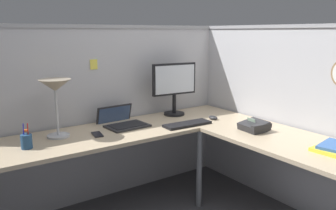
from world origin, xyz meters
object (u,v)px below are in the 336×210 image
(cell_phone, at_px, (97,134))
(book_stack, at_px, (335,148))
(laptop, at_px, (121,122))
(office_phone, at_px, (254,126))
(pen_cup, at_px, (27,141))
(computer_mouse, at_px, (213,118))
(keyboard, at_px, (187,124))
(monitor, at_px, (174,85))
(desk_lamp_dome, at_px, (55,90))

(cell_phone, bearing_deg, book_stack, -36.87)
(laptop, height_order, office_phone, laptop)
(cell_phone, bearing_deg, pen_cup, -167.96)
(computer_mouse, bearing_deg, office_phone, -87.15)
(computer_mouse, bearing_deg, laptop, 157.48)
(keyboard, distance_m, computer_mouse, 0.32)
(monitor, distance_m, cell_phone, 0.95)
(desk_lamp_dome, bearing_deg, monitor, 3.58)
(keyboard, xyz_separation_m, office_phone, (0.34, -0.44, 0.03))
(monitor, relative_size, cell_phone, 3.47)
(monitor, relative_size, desk_lamp_dome, 1.12)
(desk_lamp_dome, height_order, cell_phone, desk_lamp_dome)
(keyboard, bearing_deg, pen_cup, 175.23)
(keyboard, distance_m, book_stack, 1.16)
(laptop, relative_size, pen_cup, 2.22)
(desk_lamp_dome, bearing_deg, laptop, 4.27)
(desk_lamp_dome, height_order, pen_cup, desk_lamp_dome)
(monitor, height_order, keyboard, monitor)
(laptop, xyz_separation_m, office_phone, (0.80, -0.79, 0.01))
(book_stack, bearing_deg, office_phone, 97.17)
(desk_lamp_dome, height_order, book_stack, desk_lamp_dome)
(monitor, xyz_separation_m, pen_cup, (-1.41, -0.22, -0.24))
(laptop, bearing_deg, computer_mouse, -22.52)
(office_phone, xyz_separation_m, book_stack, (0.08, -0.64, -0.02))
(laptop, xyz_separation_m, cell_phone, (-0.30, -0.17, -0.02))
(monitor, bearing_deg, cell_phone, -167.36)
(monitor, bearing_deg, keyboard, -109.51)
(book_stack, bearing_deg, desk_lamp_dome, 136.08)
(desk_lamp_dome, xyz_separation_m, book_stack, (1.44, -1.39, -0.34))
(monitor, height_order, cell_phone, monitor)
(laptop, distance_m, cell_phone, 0.34)
(book_stack, bearing_deg, monitor, 101.26)
(keyboard, relative_size, cell_phone, 2.99)
(laptop, distance_m, pen_cup, 0.85)
(keyboard, relative_size, office_phone, 1.94)
(desk_lamp_dome, bearing_deg, office_phone, -28.85)
(keyboard, bearing_deg, monitor, 72.92)
(office_phone, bearing_deg, monitor, 104.36)
(pen_cup, xyz_separation_m, cell_phone, (0.53, 0.02, -0.05))
(monitor, xyz_separation_m, keyboard, (-0.13, -0.38, -0.28))
(laptop, height_order, pen_cup, pen_cup)
(desk_lamp_dome, bearing_deg, cell_phone, -25.68)
(keyboard, height_order, book_stack, book_stack)
(computer_mouse, xyz_separation_m, desk_lamp_dome, (-1.34, 0.28, 0.35))
(office_phone, relative_size, book_stack, 0.73)
(cell_phone, xyz_separation_m, book_stack, (1.18, -1.26, 0.02))
(cell_phone, height_order, office_phone, office_phone)
(laptop, height_order, computer_mouse, laptop)
(monitor, bearing_deg, computer_mouse, -61.98)
(computer_mouse, relative_size, desk_lamp_dome, 0.23)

